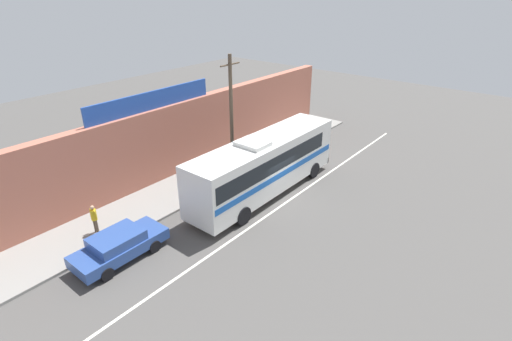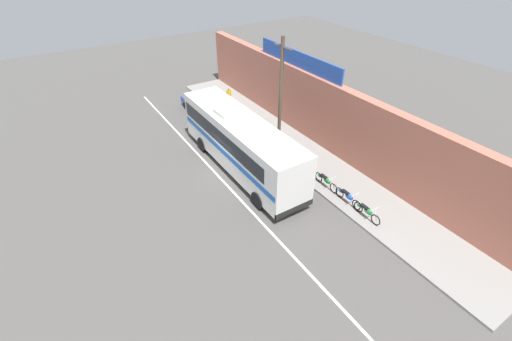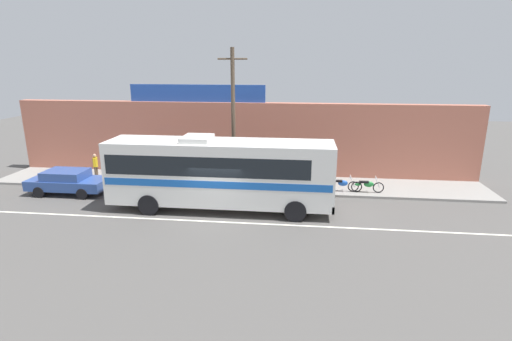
# 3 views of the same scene
# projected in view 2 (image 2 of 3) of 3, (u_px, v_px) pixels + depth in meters

# --- Properties ---
(ground_plane) EXTENTS (70.00, 70.00, 0.00)m
(ground_plane) POSITION_uv_depth(u_px,v_px,m) (230.00, 173.00, 22.37)
(ground_plane) COLOR #4F4C49
(sidewalk_slab) EXTENTS (30.00, 3.60, 0.14)m
(sidewalk_slab) POSITION_uv_depth(u_px,v_px,m) (294.00, 149.00, 24.62)
(sidewalk_slab) COLOR gray
(sidewalk_slab) RESTS_ON ground_plane
(storefront_facade) EXTENTS (30.00, 0.70, 4.80)m
(storefront_facade) POSITION_uv_depth(u_px,v_px,m) (320.00, 112.00, 24.23)
(storefront_facade) COLOR #B26651
(storefront_facade) RESTS_ON ground_plane
(storefront_billboard) EXTENTS (8.86, 0.12, 1.10)m
(storefront_billboard) POSITION_uv_depth(u_px,v_px,m) (298.00, 59.00, 24.45)
(storefront_billboard) COLOR #234CAD
(storefront_billboard) RESTS_ON storefront_facade
(road_center_stripe) EXTENTS (30.00, 0.14, 0.01)m
(road_center_stripe) POSITION_uv_depth(u_px,v_px,m) (219.00, 177.00, 22.02)
(road_center_stripe) COLOR silver
(road_center_stripe) RESTS_ON ground_plane
(intercity_bus) EXTENTS (11.26, 2.63, 3.78)m
(intercity_bus) POSITION_uv_depth(u_px,v_px,m) (240.00, 141.00, 21.63)
(intercity_bus) COLOR silver
(intercity_bus) RESTS_ON ground_plane
(parked_car) EXTENTS (4.39, 1.91, 1.37)m
(parked_car) POSITION_uv_depth(u_px,v_px,m) (201.00, 104.00, 29.29)
(parked_car) COLOR #2D4C93
(parked_car) RESTS_ON ground_plane
(utility_pole) EXTENTS (1.60, 0.22, 7.92)m
(utility_pole) POSITION_uv_depth(u_px,v_px,m) (280.00, 100.00, 21.40)
(utility_pole) COLOR brown
(utility_pole) RESTS_ON sidewalk_slab
(motorcycle_green) EXTENTS (1.83, 0.56, 0.94)m
(motorcycle_green) POSITION_uv_depth(u_px,v_px,m) (367.00, 211.00, 18.49)
(motorcycle_green) COLOR black
(motorcycle_green) RESTS_ON sidewalk_slab
(motorcycle_red) EXTENTS (1.94, 0.56, 0.94)m
(motorcycle_red) POSITION_uv_depth(u_px,v_px,m) (326.00, 181.00, 20.73)
(motorcycle_red) COLOR black
(motorcycle_red) RESTS_ON sidewalk_slab
(motorcycle_purple) EXTENTS (1.93, 0.56, 0.94)m
(motorcycle_purple) POSITION_uv_depth(u_px,v_px,m) (348.00, 197.00, 19.50)
(motorcycle_purple) COLOR black
(motorcycle_purple) RESTS_ON sidewalk_slab
(pedestrian_near_shop) EXTENTS (0.30, 0.48, 1.60)m
(pedestrian_near_shop) POSITION_uv_depth(u_px,v_px,m) (229.00, 95.00, 30.03)
(pedestrian_near_shop) COLOR brown
(pedestrian_near_shop) RESTS_ON sidewalk_slab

